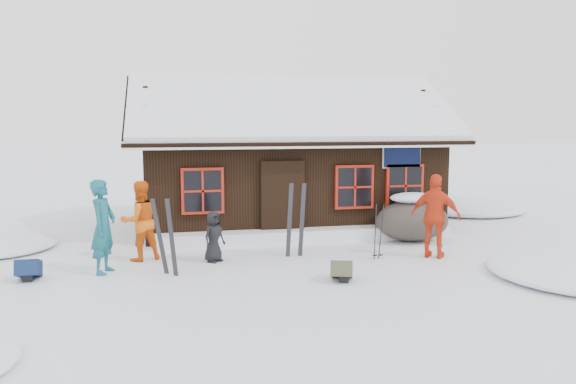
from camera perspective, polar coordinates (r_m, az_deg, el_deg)
name	(u,v)px	position (r m, az deg, el deg)	size (l,w,h in m)	color
ground	(264,267)	(11.87, -2.45, -7.65)	(120.00, 120.00, 0.00)	white
mountain_hut	(285,171)	(16.72, -0.29, 2.16)	(8.90, 6.09, 4.42)	black
snow_drift	(307,235)	(14.28, 1.97, -4.39)	(7.60, 0.60, 0.35)	white
snow_mounds	(317,245)	(13.99, 2.96, -5.37)	(20.60, 13.20, 0.48)	white
skier_teal	(103,227)	(11.82, -18.26, -3.36)	(0.69, 0.45, 1.90)	#145662
skier_orange_left	(140,221)	(12.70, -14.81, -2.85)	(0.85, 0.67, 1.76)	#E65D10
skier_orange_right	(435,216)	(12.91, 14.76, -2.40)	(1.10, 0.46, 1.88)	red
skier_crouched	(214,236)	(12.31, -7.55, -4.50)	(0.54, 0.35, 1.11)	black
boulder	(412,219)	(14.68, 12.51, -2.71)	(1.89, 1.42, 1.11)	#453D37
ski_pair_mid	(166,238)	(11.43, -12.32, -4.57)	(0.51, 0.29, 1.58)	black
ski_pair_right	(296,221)	(12.65, 0.80, -2.97)	(0.47, 0.13, 1.72)	black
ski_poles	(378,232)	(12.61, 9.15, -4.08)	(0.23, 0.11, 1.27)	black
backpack_blue	(29,272)	(12.02, -24.84, -7.40)	(0.42, 0.55, 0.30)	#11234A
backpack_olive	(342,273)	(10.92, 5.48, -8.20)	(0.41, 0.55, 0.30)	#454632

